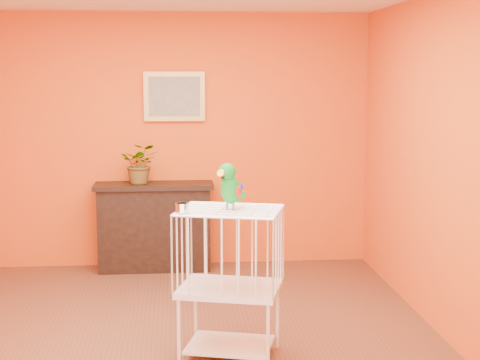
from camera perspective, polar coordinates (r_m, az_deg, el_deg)
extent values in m
plane|color=brown|center=(5.66, -4.87, -12.20)|extent=(4.50, 4.50, 0.00)
plane|color=#EC4A16|center=(7.59, -5.07, 3.09)|extent=(4.00, 0.00, 4.00)
plane|color=#EC4A16|center=(3.13, -4.98, -4.21)|extent=(4.00, 0.00, 4.00)
plane|color=#EC4A16|center=(5.71, 15.45, 1.15)|extent=(0.00, 4.50, 4.50)
cube|color=black|center=(7.52, -6.64, -3.78)|extent=(1.12, 0.37, 0.84)
cube|color=black|center=(7.44, -6.70, -0.44)|extent=(1.19, 0.43, 0.05)
cube|color=black|center=(7.36, -6.68, -4.05)|extent=(0.78, 0.02, 0.42)
cube|color=maroon|center=(7.50, -8.43, -4.56)|extent=(0.05, 0.17, 0.26)
cube|color=#284824|center=(7.50, -7.86, -4.56)|extent=(0.05, 0.17, 0.26)
cube|color=maroon|center=(7.50, -7.21, -4.55)|extent=(0.05, 0.17, 0.26)
cube|color=#284824|center=(7.49, -6.50, -4.55)|extent=(0.05, 0.17, 0.26)
cube|color=maroon|center=(7.49, -5.79, -4.54)|extent=(0.05, 0.17, 0.26)
imported|color=#26722D|center=(7.40, -7.74, 0.91)|extent=(0.40, 0.44, 0.32)
cube|color=gold|center=(7.53, -5.11, 6.48)|extent=(0.62, 0.03, 0.50)
cube|color=gray|center=(7.52, -5.11, 6.47)|extent=(0.52, 0.01, 0.40)
cube|color=white|center=(5.30, -0.79, -12.66)|extent=(0.68, 0.58, 0.02)
cube|color=white|center=(5.17, -0.80, -8.42)|extent=(0.80, 0.69, 0.04)
cube|color=white|center=(5.04, -0.81, -2.36)|extent=(0.80, 0.69, 0.01)
cylinder|color=white|center=(5.10, -4.78, -11.73)|extent=(0.03, 0.03, 0.47)
cylinder|color=white|center=(4.98, 2.20, -12.20)|extent=(0.03, 0.03, 0.47)
cylinder|color=white|center=(5.53, -3.47, -10.11)|extent=(0.03, 0.03, 0.47)
cylinder|color=white|center=(5.42, 2.94, -10.48)|extent=(0.03, 0.03, 0.47)
cylinder|color=silver|center=(4.92, -4.52, -2.16)|extent=(0.09, 0.09, 0.06)
cylinder|color=#59544C|center=(5.04, -1.02, -2.06)|extent=(0.01, 0.01, 0.05)
cylinder|color=#59544C|center=(5.02, -0.52, -2.12)|extent=(0.01, 0.01, 0.05)
ellipsoid|color=#0D7F26|center=(5.01, -0.77, -0.71)|extent=(0.21, 0.22, 0.24)
ellipsoid|color=#0D7F26|center=(4.96, -1.00, 0.66)|extent=(0.16, 0.17, 0.11)
cone|color=orange|center=(4.92, -1.36, 0.44)|extent=(0.09, 0.09, 0.07)
cone|color=black|center=(4.93, -1.27, 0.22)|extent=(0.04, 0.04, 0.03)
sphere|color=black|center=(4.96, -1.52, 0.81)|extent=(0.02, 0.02, 0.02)
sphere|color=black|center=(4.92, -0.75, 0.75)|extent=(0.02, 0.02, 0.02)
ellipsoid|color=#A50C0C|center=(5.05, -1.32, -0.75)|extent=(0.06, 0.07, 0.08)
ellipsoid|color=navy|center=(4.98, -0.08, -0.88)|extent=(0.06, 0.07, 0.08)
cone|color=#0D7F26|center=(5.09, -0.29, -1.47)|extent=(0.16, 0.17, 0.13)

